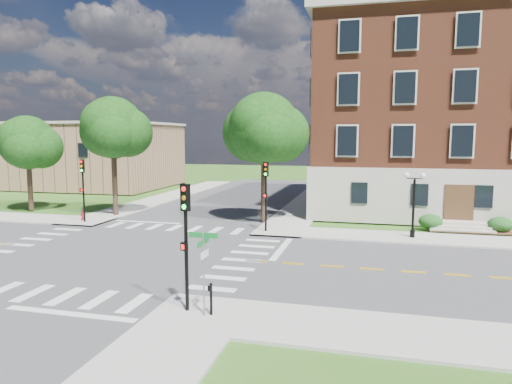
% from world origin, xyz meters
% --- Properties ---
extents(ground, '(160.00, 160.00, 0.00)m').
position_xyz_m(ground, '(0.00, 0.00, 0.00)').
color(ground, '#305A19').
rests_on(ground, ground).
extents(road_ew, '(90.00, 12.00, 0.01)m').
position_xyz_m(road_ew, '(0.00, 0.00, 0.01)').
color(road_ew, '#3D3D3F').
rests_on(road_ew, ground).
extents(road_ns, '(12.00, 90.00, 0.01)m').
position_xyz_m(road_ns, '(0.00, 0.00, 0.01)').
color(road_ns, '#3D3D3F').
rests_on(road_ns, ground).
extents(sidewalk_ne, '(34.00, 34.00, 0.12)m').
position_xyz_m(sidewalk_ne, '(15.38, 15.38, 0.06)').
color(sidewalk_ne, '#9E9B93').
rests_on(sidewalk_ne, ground).
extents(sidewalk_nw, '(34.00, 34.00, 0.12)m').
position_xyz_m(sidewalk_nw, '(-15.38, 15.38, 0.06)').
color(sidewalk_nw, '#9E9B93').
rests_on(sidewalk_nw, ground).
extents(crosswalk_east, '(2.20, 10.20, 0.02)m').
position_xyz_m(crosswalk_east, '(7.20, 0.00, 0.00)').
color(crosswalk_east, silver).
rests_on(crosswalk_east, ground).
extents(stop_bar_east, '(0.40, 5.50, 0.00)m').
position_xyz_m(stop_bar_east, '(8.80, 3.00, 0.00)').
color(stop_bar_east, silver).
rests_on(stop_bar_east, ground).
extents(main_building, '(30.60, 22.40, 16.50)m').
position_xyz_m(main_building, '(24.00, 21.99, 8.34)').
color(main_building, '#B3AB9E').
rests_on(main_building, ground).
extents(secondary_building, '(20.40, 15.40, 8.30)m').
position_xyz_m(secondary_building, '(-22.00, 30.00, 4.28)').
color(secondary_building, '#9C7256').
rests_on(secondary_building, ground).
extents(tree_b, '(4.72, 4.72, 8.35)m').
position_xyz_m(tree_b, '(-15.52, 11.01, 6.09)').
color(tree_b, black).
rests_on(tree_b, ground).
extents(tree_c, '(5.07, 5.07, 9.79)m').
position_xyz_m(tree_c, '(-6.86, 10.67, 7.34)').
color(tree_c, black).
rests_on(tree_c, ground).
extents(tree_d, '(5.45, 5.45, 9.87)m').
position_xyz_m(tree_d, '(5.85, 10.84, 7.24)').
color(tree_d, black).
rests_on(tree_d, ground).
extents(traffic_signal_se, '(0.38, 0.46, 4.80)m').
position_xyz_m(traffic_signal_se, '(7.24, -7.63, 3.19)').
color(traffic_signal_se, black).
rests_on(traffic_signal_se, ground).
extents(traffic_signal_ne, '(0.37, 0.43, 4.80)m').
position_xyz_m(traffic_signal_ne, '(6.83, 7.30, 3.19)').
color(traffic_signal_ne, black).
rests_on(traffic_signal_ne, ground).
extents(traffic_signal_nw, '(0.38, 0.45, 4.80)m').
position_xyz_m(traffic_signal_nw, '(-7.45, 7.18, 3.19)').
color(traffic_signal_nw, black).
rests_on(traffic_signal_nw, ground).
extents(twin_lamp_west, '(1.36, 0.36, 4.23)m').
position_xyz_m(twin_lamp_west, '(16.54, 7.70, 2.52)').
color(twin_lamp_west, black).
rests_on(twin_lamp_west, ground).
extents(street_sign_pole, '(1.10, 1.10, 3.10)m').
position_xyz_m(street_sign_pole, '(8.05, -7.94, 2.31)').
color(street_sign_pole, gray).
rests_on(street_sign_pole, ground).
extents(push_button_post, '(0.14, 0.21, 1.20)m').
position_xyz_m(push_button_post, '(8.26, -7.84, 0.80)').
color(push_button_post, black).
rests_on(push_button_post, ground).
extents(fire_hydrant, '(0.35, 0.35, 0.75)m').
position_xyz_m(fire_hydrant, '(-8.07, 7.87, 0.46)').
color(fire_hydrant, '#A50C1C').
rests_on(fire_hydrant, ground).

